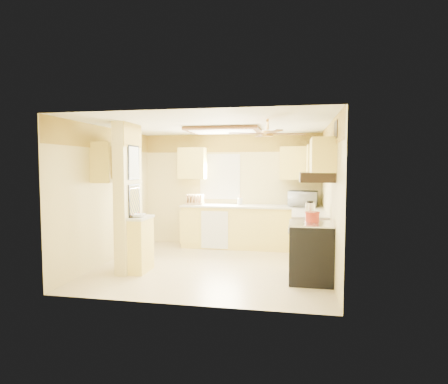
% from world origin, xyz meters
% --- Properties ---
extents(floor, '(4.00, 4.00, 0.00)m').
position_xyz_m(floor, '(0.00, 0.00, 0.00)').
color(floor, beige).
rests_on(floor, ground).
extents(ceiling, '(4.00, 4.00, 0.00)m').
position_xyz_m(ceiling, '(0.00, 0.00, 2.50)').
color(ceiling, white).
rests_on(ceiling, wall_back).
extents(wall_back, '(4.00, 0.00, 4.00)m').
position_xyz_m(wall_back, '(0.00, 1.90, 1.25)').
color(wall_back, beige).
rests_on(wall_back, floor).
extents(wall_front, '(4.00, 0.00, 4.00)m').
position_xyz_m(wall_front, '(0.00, -1.90, 1.25)').
color(wall_front, beige).
rests_on(wall_front, floor).
extents(wall_left, '(0.00, 3.80, 3.80)m').
position_xyz_m(wall_left, '(-2.00, 0.00, 1.25)').
color(wall_left, beige).
rests_on(wall_left, floor).
extents(wall_right, '(0.00, 3.80, 3.80)m').
position_xyz_m(wall_right, '(2.00, 0.00, 1.25)').
color(wall_right, beige).
rests_on(wall_right, floor).
extents(wallpaper_border, '(4.00, 0.02, 0.40)m').
position_xyz_m(wallpaper_border, '(0.00, 1.88, 2.30)').
color(wallpaper_border, gold).
rests_on(wallpaper_border, wall_back).
extents(partition_column, '(0.20, 0.70, 2.50)m').
position_xyz_m(partition_column, '(-1.35, -0.55, 1.25)').
color(partition_column, beige).
rests_on(partition_column, floor).
extents(partition_ledge, '(0.25, 0.55, 0.90)m').
position_xyz_m(partition_ledge, '(-1.13, -0.55, 0.45)').
color(partition_ledge, '#FFE766').
rests_on(partition_ledge, floor).
extents(ledge_top, '(0.28, 0.58, 0.04)m').
position_xyz_m(ledge_top, '(-1.13, -0.55, 0.92)').
color(ledge_top, silver).
rests_on(ledge_top, partition_ledge).
extents(lower_cabinets_back, '(3.00, 0.60, 0.90)m').
position_xyz_m(lower_cabinets_back, '(0.50, 1.60, 0.45)').
color(lower_cabinets_back, '#FFE766').
rests_on(lower_cabinets_back, floor).
extents(lower_cabinets_right, '(0.60, 1.40, 0.90)m').
position_xyz_m(lower_cabinets_right, '(1.70, 0.60, 0.45)').
color(lower_cabinets_right, '#FFE766').
rests_on(lower_cabinets_right, floor).
extents(countertop_back, '(3.04, 0.64, 0.04)m').
position_xyz_m(countertop_back, '(0.50, 1.59, 0.92)').
color(countertop_back, silver).
rests_on(countertop_back, lower_cabinets_back).
extents(countertop_right, '(0.64, 1.44, 0.04)m').
position_xyz_m(countertop_right, '(1.69, 0.60, 0.92)').
color(countertop_right, silver).
rests_on(countertop_right, lower_cabinets_right).
extents(dishwasher_panel, '(0.58, 0.02, 0.80)m').
position_xyz_m(dishwasher_panel, '(-0.25, 1.29, 0.43)').
color(dishwasher_panel, white).
rests_on(dishwasher_panel, lower_cabinets_back).
extents(window, '(0.92, 0.02, 1.02)m').
position_xyz_m(window, '(-0.25, 1.89, 1.55)').
color(window, white).
rests_on(window, wall_back).
extents(upper_cab_back_left, '(0.60, 0.35, 0.70)m').
position_xyz_m(upper_cab_back_left, '(-0.85, 1.72, 1.85)').
color(upper_cab_back_left, '#FFE766').
rests_on(upper_cab_back_left, wall_back).
extents(upper_cab_back_right, '(0.90, 0.35, 0.70)m').
position_xyz_m(upper_cab_back_right, '(1.55, 1.72, 1.85)').
color(upper_cab_back_right, '#FFE766').
rests_on(upper_cab_back_right, wall_back).
extents(upper_cab_right, '(0.35, 1.00, 0.70)m').
position_xyz_m(upper_cab_right, '(1.82, 1.25, 1.85)').
color(upper_cab_right, '#FFE766').
rests_on(upper_cab_right, wall_right).
extents(upper_cab_left_wall, '(0.35, 0.75, 0.70)m').
position_xyz_m(upper_cab_left_wall, '(-1.82, -0.25, 1.85)').
color(upper_cab_left_wall, '#FFE766').
rests_on(upper_cab_left_wall, wall_left).
extents(upper_cab_over_stove, '(0.35, 0.76, 0.52)m').
position_xyz_m(upper_cab_over_stove, '(1.82, -0.55, 1.95)').
color(upper_cab_over_stove, '#FFE766').
rests_on(upper_cab_over_stove, wall_right).
extents(stove, '(0.68, 0.77, 0.92)m').
position_xyz_m(stove, '(1.67, -0.55, 0.46)').
color(stove, black).
rests_on(stove, floor).
extents(range_hood, '(0.50, 0.76, 0.14)m').
position_xyz_m(range_hood, '(1.74, -0.55, 1.62)').
color(range_hood, black).
rests_on(range_hood, upper_cab_over_stove).
extents(poster_menu, '(0.02, 0.42, 0.57)m').
position_xyz_m(poster_menu, '(-1.24, -0.55, 1.85)').
color(poster_menu, black).
rests_on(poster_menu, partition_column).
extents(poster_nashville, '(0.02, 0.42, 0.57)m').
position_xyz_m(poster_nashville, '(-1.24, -0.55, 1.20)').
color(poster_nashville, black).
rests_on(poster_nashville, partition_column).
extents(ceiling_light_panel, '(1.35, 0.95, 0.06)m').
position_xyz_m(ceiling_light_panel, '(0.10, 0.50, 2.46)').
color(ceiling_light_panel, brown).
rests_on(ceiling_light_panel, ceiling).
extents(ceiling_fan, '(1.15, 1.15, 0.26)m').
position_xyz_m(ceiling_fan, '(1.00, -0.70, 2.29)').
color(ceiling_fan, gold).
rests_on(ceiling_fan, ceiling).
extents(vent_grate, '(0.02, 0.40, 0.25)m').
position_xyz_m(vent_grate, '(1.98, -0.90, 2.30)').
color(vent_grate, black).
rests_on(vent_grate, wall_right).
extents(microwave, '(0.64, 0.47, 0.33)m').
position_xyz_m(microwave, '(1.60, 1.57, 1.10)').
color(microwave, white).
rests_on(microwave, countertop_back).
extents(bowl, '(0.23, 0.23, 0.06)m').
position_xyz_m(bowl, '(-1.13, -0.64, 0.97)').
color(bowl, white).
rests_on(bowl, ledge_top).
extents(dutch_oven, '(0.23, 0.23, 0.15)m').
position_xyz_m(dutch_oven, '(1.70, -0.42, 0.99)').
color(dutch_oven, '#A72B1B').
rests_on(dutch_oven, stove).
extents(kettle, '(0.17, 0.17, 0.25)m').
position_xyz_m(kettle, '(1.68, 0.10, 1.06)').
color(kettle, silver).
rests_on(kettle, countertop_right).
extents(dish_rack, '(0.39, 0.29, 0.22)m').
position_xyz_m(dish_rack, '(-0.76, 1.59, 1.02)').
color(dish_rack, '#DCB47F').
rests_on(dish_rack, countertop_back).
extents(utensil_crock, '(0.11, 0.11, 0.22)m').
position_xyz_m(utensil_crock, '(0.24, 1.68, 1.01)').
color(utensil_crock, white).
rests_on(utensil_crock, countertop_back).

